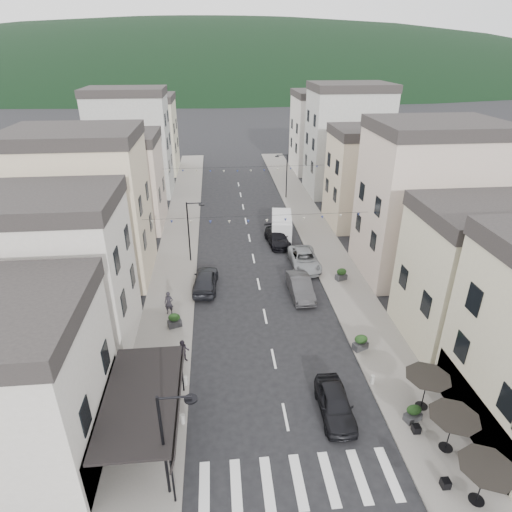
% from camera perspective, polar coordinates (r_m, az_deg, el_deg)
% --- Properties ---
extents(sidewalk_left, '(4.00, 76.00, 0.12)m').
position_cam_1_polar(sidewalk_left, '(47.39, -10.08, 2.58)').
color(sidewalk_left, slate).
rests_on(sidewalk_left, ground).
extents(sidewalk_right, '(4.00, 76.00, 0.12)m').
position_cam_1_polar(sidewalk_right, '(48.44, 7.90, 3.28)').
color(sidewalk_right, slate).
rests_on(sidewalk_right, ground).
extents(hill_backdrop, '(640.00, 360.00, 70.00)m').
position_cam_1_polar(hill_backdrop, '(311.91, -5.27, 22.76)').
color(hill_backdrop, black).
rests_on(hill_backdrop, ground).
extents(boutique_awning, '(3.77, 7.50, 3.28)m').
position_cam_1_polar(boutique_awning, '(22.99, -14.44, -17.81)').
color(boutique_awning, black).
rests_on(boutique_awning, ground).
extents(buildings_row_left, '(10.20, 54.16, 14.00)m').
position_cam_1_polar(buildings_row_left, '(51.91, -18.06, 10.90)').
color(buildings_row_left, beige).
rests_on(buildings_row_left, ground).
extents(buildings_row_right, '(10.20, 54.16, 14.50)m').
position_cam_1_polar(buildings_row_right, '(52.63, 14.81, 11.74)').
color(buildings_row_right, '#C1B799').
rests_on(buildings_row_right, ground).
extents(cafe_terrace, '(2.50, 8.10, 2.53)m').
position_cam_1_polar(cafe_terrace, '(24.33, 24.80, -19.32)').
color(cafe_terrace, black).
rests_on(cafe_terrace, ground).
extents(streetlamp_left_near, '(1.70, 0.56, 6.00)m').
position_cam_1_polar(streetlamp_left_near, '(20.30, -11.54, -22.51)').
color(streetlamp_left_near, black).
rests_on(streetlamp_left_near, ground).
extents(streetlamp_left_far, '(1.70, 0.56, 6.00)m').
position_cam_1_polar(streetlamp_left_far, '(40.35, -8.64, 4.01)').
color(streetlamp_left_far, black).
rests_on(streetlamp_left_far, ground).
extents(streetlamp_right_far, '(1.70, 0.56, 6.00)m').
position_cam_1_polar(streetlamp_right_far, '(58.08, 3.85, 11.18)').
color(streetlamp_right_far, black).
rests_on(streetlamp_right_far, ground).
extents(bollards, '(11.66, 10.26, 0.60)m').
position_cam_1_polar(bollards, '(25.15, 4.17, -20.77)').
color(bollards, gray).
rests_on(bollards, ground).
extents(bunting_near, '(19.00, 0.28, 0.62)m').
position_cam_1_polar(bunting_near, '(35.99, 0.21, 4.87)').
color(bunting_near, black).
rests_on(bunting_near, ground).
extents(bunting_far, '(19.00, 0.28, 0.62)m').
position_cam_1_polar(bunting_far, '(51.16, -1.59, 11.40)').
color(bunting_far, black).
rests_on(bunting_far, ground).
extents(parked_car_a, '(1.84, 4.42, 1.50)m').
position_cam_1_polar(parked_car_a, '(25.77, 10.50, -18.76)').
color(parked_car_a, black).
rests_on(parked_car_a, ground).
extents(parked_car_b, '(1.77, 4.84, 1.58)m').
position_cam_1_polar(parked_car_b, '(35.76, 5.94, -4.10)').
color(parked_car_b, '#2E2E30').
rests_on(parked_car_b, ground).
extents(parked_car_c, '(2.54, 5.49, 1.52)m').
position_cam_1_polar(parked_car_c, '(40.34, 6.45, -0.44)').
color(parked_car_c, gray).
rests_on(parked_car_c, ground).
extents(parked_car_d, '(2.56, 5.15, 1.44)m').
position_cam_1_polar(parked_car_d, '(44.81, 2.86, 2.47)').
color(parked_car_d, black).
rests_on(parked_car_d, ground).
extents(parked_car_e, '(2.37, 5.08, 1.68)m').
position_cam_1_polar(parked_car_e, '(36.70, -6.77, -3.20)').
color(parked_car_e, black).
rests_on(parked_car_e, ground).
extents(delivery_van, '(2.76, 5.49, 2.52)m').
position_cam_1_polar(delivery_van, '(46.77, 3.42, 4.20)').
color(delivery_van, silver).
rests_on(delivery_van, ground).
extents(pedestrian_a, '(0.74, 0.55, 1.87)m').
position_cam_1_polar(pedestrian_a, '(33.62, -11.54, -6.16)').
color(pedestrian_a, black).
rests_on(pedestrian_a, sidewalk_left).
extents(pedestrian_b, '(0.82, 0.66, 1.61)m').
position_cam_1_polar(pedestrian_b, '(28.88, -9.65, -12.40)').
color(pedestrian_b, black).
rests_on(pedestrian_b, sidewalk_left).
extents(planter_la, '(1.12, 0.81, 1.13)m').
position_cam_1_polar(planter_la, '(28.63, -14.39, -14.03)').
color(planter_la, '#313134').
rests_on(planter_la, sidewalk_left).
extents(planter_lb, '(1.12, 0.85, 1.11)m').
position_cam_1_polar(planter_lb, '(32.31, -10.82, -8.41)').
color(planter_lb, '#29282A').
rests_on(planter_lb, sidewalk_left).
extents(planter_ra, '(1.06, 0.82, 1.05)m').
position_cam_1_polar(planter_ra, '(26.51, 20.25, -19.06)').
color(planter_ra, '#2E2F31').
rests_on(planter_ra, sidewalk_right).
extents(planter_rb, '(1.16, 0.92, 1.14)m').
position_cam_1_polar(planter_rb, '(30.48, 13.78, -11.11)').
color(planter_rb, '#2A2A2C').
rests_on(planter_rb, sidewalk_right).
extents(planter_rc, '(1.10, 0.83, 1.10)m').
position_cam_1_polar(planter_rc, '(38.49, 11.32, -2.40)').
color(planter_rc, '#323235').
rests_on(planter_rc, sidewalk_right).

